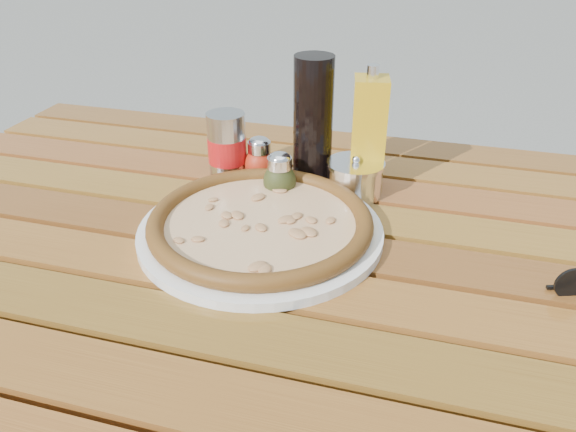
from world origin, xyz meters
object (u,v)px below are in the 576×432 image
(plate, at_px, (261,231))
(parmesan_tin, at_px, (355,178))
(table, at_px, (284,282))
(pizza, at_px, (260,222))
(olive_oil_cruet, at_px, (368,134))
(oregano_shaker, at_px, (280,177))
(pepper_shaker, at_px, (260,160))
(dark_bottle, at_px, (313,122))
(soda_can, at_px, (227,147))

(plate, distance_m, parmesan_tin, 0.20)
(table, relative_size, pizza, 3.39)
(plate, xyz_separation_m, olive_oil_cruet, (0.12, 0.20, 0.09))
(table, xyz_separation_m, oregano_shaker, (-0.04, 0.13, 0.11))
(pepper_shaker, bearing_deg, olive_oil_cruet, 7.89)
(table, bearing_deg, dark_bottle, 92.09)
(plate, relative_size, oregano_shaker, 4.39)
(olive_oil_cruet, bearing_deg, dark_bottle, -175.63)
(table, distance_m, pepper_shaker, 0.23)
(oregano_shaker, bearing_deg, soda_can, 156.76)
(olive_oil_cruet, bearing_deg, parmesan_tin, -109.01)
(pepper_shaker, distance_m, oregano_shaker, 0.08)
(pizza, height_order, parmesan_tin, parmesan_tin)
(pepper_shaker, xyz_separation_m, parmesan_tin, (0.17, -0.01, -0.01))
(olive_oil_cruet, bearing_deg, plate, -121.35)
(pizza, bearing_deg, plate, -135.91)
(table, height_order, pizza, pizza)
(soda_can, distance_m, parmesan_tin, 0.23)
(pizza, bearing_deg, dark_bottle, 81.07)
(plate, distance_m, pizza, 0.02)
(soda_can, distance_m, olive_oil_cruet, 0.24)
(oregano_shaker, distance_m, dark_bottle, 0.11)
(pepper_shaker, xyz_separation_m, soda_can, (-0.06, -0.01, 0.02))
(pizza, bearing_deg, parmesan_tin, 56.39)
(plate, distance_m, olive_oil_cruet, 0.25)
(dark_bottle, bearing_deg, plate, -98.93)
(soda_can, bearing_deg, pizza, -55.67)
(pizza, relative_size, dark_bottle, 1.88)
(soda_can, bearing_deg, pepper_shaker, 7.81)
(pizza, xyz_separation_m, olive_oil_cruet, (0.12, 0.20, 0.07))
(pizza, height_order, pepper_shaker, pepper_shaker)
(plate, relative_size, dark_bottle, 1.64)
(plate, relative_size, parmesan_tin, 3.66)
(pepper_shaker, distance_m, soda_can, 0.06)
(pizza, relative_size, soda_can, 3.44)
(soda_can, relative_size, parmesan_tin, 1.22)
(oregano_shaker, xyz_separation_m, dark_bottle, (0.04, 0.07, 0.07))
(oregano_shaker, bearing_deg, pizza, -86.90)
(soda_can, bearing_deg, plate, -55.67)
(oregano_shaker, height_order, parmesan_tin, oregano_shaker)
(oregano_shaker, relative_size, dark_bottle, 0.37)
(pizza, distance_m, oregano_shaker, 0.12)
(table, bearing_deg, pepper_shaker, 118.07)
(pepper_shaker, height_order, parmesan_tin, pepper_shaker)
(parmesan_tin, bearing_deg, pizza, -123.61)
(olive_oil_cruet, bearing_deg, soda_can, -172.12)
(pepper_shaker, height_order, olive_oil_cruet, olive_oil_cruet)
(plate, relative_size, pizza, 0.87)
(pizza, bearing_deg, soda_can, 124.33)
(table, height_order, oregano_shaker, oregano_shaker)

